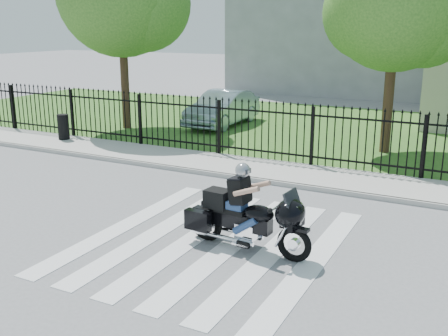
% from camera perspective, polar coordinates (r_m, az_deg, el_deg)
% --- Properties ---
extents(ground, '(120.00, 120.00, 0.00)m').
position_cam_1_polar(ground, '(10.11, -1.33, -8.04)').
color(ground, slate).
rests_on(ground, ground).
extents(crosswalk, '(5.00, 5.50, 0.01)m').
position_cam_1_polar(crosswalk, '(10.10, -1.33, -8.01)').
color(crosswalk, silver).
rests_on(crosswalk, ground).
extents(sidewalk, '(40.00, 2.00, 0.12)m').
position_cam_1_polar(sidewalk, '(14.43, 8.19, -0.74)').
color(sidewalk, '#ADAAA3').
rests_on(sidewalk, ground).
extents(curb, '(40.00, 0.12, 0.12)m').
position_cam_1_polar(curb, '(13.52, 6.79, -1.78)').
color(curb, '#ADAAA3').
rests_on(curb, ground).
extents(grass_strip, '(40.00, 12.00, 0.02)m').
position_cam_1_polar(grass_strip, '(21.01, 14.53, 3.83)').
color(grass_strip, '#2D5A1E').
rests_on(grass_strip, ground).
extents(iron_fence, '(26.00, 0.04, 1.80)m').
position_cam_1_polar(iron_fence, '(15.15, 9.57, 3.26)').
color(iron_fence, black).
rests_on(iron_fence, ground).
extents(tree_mid, '(4.20, 4.20, 6.78)m').
position_cam_1_polar(tree_mid, '(17.41, 18.25, 16.73)').
color(tree_mid, '#382316').
rests_on(tree_mid, ground).
extents(motorcycle_rider, '(2.52, 0.90, 1.67)m').
position_cam_1_polar(motorcycle_rider, '(9.58, 2.26, -4.99)').
color(motorcycle_rider, black).
rests_on(motorcycle_rider, ground).
extents(parked_car, '(1.53, 4.29, 1.41)m').
position_cam_1_polar(parked_car, '(21.55, -0.15, 6.53)').
color(parked_car, '#8CA4B0').
rests_on(parked_car, grass_strip).
extents(litter_bin, '(0.42, 0.42, 0.88)m').
position_cam_1_polar(litter_bin, '(19.27, -17.08, 4.31)').
color(litter_bin, black).
rests_on(litter_bin, sidewalk).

